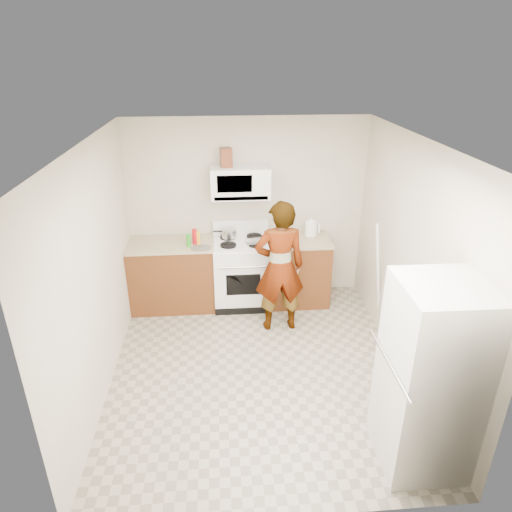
{
  "coord_description": "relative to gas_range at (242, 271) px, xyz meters",
  "views": [
    {
      "loc": [
        -0.36,
        -4.11,
        3.27
      ],
      "look_at": [
        0.02,
        0.55,
        1.13
      ],
      "focal_mm": 32.0,
      "sensor_mm": 36.0,
      "label": 1
    }
  ],
  "objects": [
    {
      "name": "fridge",
      "position": [
        1.39,
        -2.79,
        0.36
      ],
      "size": [
        0.71,
        0.71,
        1.7
      ],
      "primitive_type": "cube",
      "rotation": [
        0.0,
        0.0,
        -0.01
      ],
      "color": "silver",
      "rests_on": "floor"
    },
    {
      "name": "counter_right",
      "position": [
        0.78,
        0.01,
        0.43
      ],
      "size": [
        0.82,
        0.64,
        0.03
      ],
      "primitive_type": "cube",
      "color": "tan",
      "rests_on": "cabinet_right"
    },
    {
      "name": "bottle_green_cap",
      "position": [
        -0.69,
        -0.14,
        0.54
      ],
      "size": [
        0.06,
        0.06,
        0.18
      ],
      "primitive_type": "cylinder",
      "rotation": [
        0.0,
        0.0,
        -0.05
      ],
      "color": "#20991B",
      "rests_on": "counter_left"
    },
    {
      "name": "jug",
      "position": [
        -0.17,
        0.13,
        1.53
      ],
      "size": [
        0.16,
        0.16,
        0.24
      ],
      "primitive_type": "cube",
      "rotation": [
        0.0,
        0.0,
        0.15
      ],
      "color": "#602A17",
      "rests_on": "microwave"
    },
    {
      "name": "floor",
      "position": [
        0.1,
        -1.48,
        -0.49
      ],
      "size": [
        3.6,
        3.6,
        0.0
      ],
      "primitive_type": "plane",
      "color": "gray",
      "rests_on": "ground"
    },
    {
      "name": "kettle",
      "position": [
        0.96,
        0.13,
        0.55
      ],
      "size": [
        0.2,
        0.2,
        0.2
      ],
      "primitive_type": "cylinder",
      "rotation": [
        0.0,
        0.0,
        0.22
      ],
      "color": "white",
      "rests_on": "counter_right"
    },
    {
      "name": "tray",
      "position": [
        0.18,
        -0.1,
        0.47
      ],
      "size": [
        0.27,
        0.19,
        0.05
      ],
      "primitive_type": "cube",
      "rotation": [
        0.0,
        0.0,
        0.14
      ],
      "color": "white",
      "rests_on": "gas_range"
    },
    {
      "name": "bottle_spray",
      "position": [
        -0.61,
        -0.07,
        0.56
      ],
      "size": [
        0.08,
        0.08,
        0.21
      ],
      "primitive_type": "cylinder",
      "rotation": [
        0.0,
        0.0,
        0.41
      ],
      "color": "red",
      "rests_on": "counter_left"
    },
    {
      "name": "right_wall",
      "position": [
        1.69,
        -1.48,
        0.76
      ],
      "size": [
        0.02,
        3.6,
        2.5
      ],
      "primitive_type": "cube",
      "color": "beige",
      "rests_on": "floor"
    },
    {
      "name": "counter_left",
      "position": [
        -0.94,
        0.01,
        0.43
      ],
      "size": [
        1.14,
        0.64,
        0.03
      ],
      "primitive_type": "cube",
      "color": "tan",
      "rests_on": "cabinet_left"
    },
    {
      "name": "broom",
      "position": [
        1.64,
        -0.75,
        0.24
      ],
      "size": [
        0.27,
        0.2,
        1.43
      ],
      "primitive_type": "cylinder",
      "rotation": [
        0.14,
        -0.14,
        -0.2
      ],
      "color": "white",
      "rests_on": "floor"
    },
    {
      "name": "saucepan",
      "position": [
        -0.16,
        0.1,
        0.52
      ],
      "size": [
        0.22,
        0.22,
        0.11
      ],
      "primitive_type": "cylinder",
      "rotation": [
        0.0,
        0.0,
        -0.11
      ],
      "color": "#AEAFB3",
      "rests_on": "gas_range"
    },
    {
      "name": "bottle_hot_sauce",
      "position": [
        -0.57,
        -0.06,
        0.54
      ],
      "size": [
        0.07,
        0.07,
        0.18
      ],
      "primitive_type": "cylinder",
      "rotation": [
        0.0,
        0.0,
        0.25
      ],
      "color": "#FFA71C",
      "rests_on": "counter_left"
    },
    {
      "name": "pot_lid",
      "position": [
        -0.53,
        -0.19,
        0.46
      ],
      "size": [
        0.34,
        0.34,
        0.01
      ],
      "primitive_type": "cylinder",
      "rotation": [
        0.0,
        0.0,
        0.35
      ],
      "color": "white",
      "rests_on": "counter_left"
    },
    {
      "name": "cabinet_left",
      "position": [
        -0.94,
        0.01,
        -0.04
      ],
      "size": [
        1.12,
        0.62,
        0.9
      ],
      "primitive_type": "cube",
      "color": "#632E17",
      "rests_on": "floor"
    },
    {
      "name": "gas_range",
      "position": [
        0.0,
        0.0,
        0.0
      ],
      "size": [
        0.76,
        0.65,
        1.13
      ],
      "color": "white",
      "rests_on": "floor"
    },
    {
      "name": "microwave",
      "position": [
        0.0,
        0.13,
        1.21
      ],
      "size": [
        0.76,
        0.38,
        0.4
      ],
      "primitive_type": "cube",
      "color": "white",
      "rests_on": "back_wall"
    },
    {
      "name": "cabinet_right",
      "position": [
        0.78,
        0.01,
        -0.04
      ],
      "size": [
        0.8,
        0.62,
        0.9
      ],
      "primitive_type": "cube",
      "color": "#632E17",
      "rests_on": "floor"
    },
    {
      "name": "person",
      "position": [
        0.43,
        -0.66,
        0.36
      ],
      "size": [
        0.64,
        0.44,
        1.69
      ],
      "primitive_type": "imported",
      "rotation": [
        0.0,
        0.0,
        3.2
      ],
      "color": "tan",
      "rests_on": "floor"
    },
    {
      "name": "back_wall",
      "position": [
        0.1,
        0.31,
        0.76
      ],
      "size": [
        3.2,
        0.02,
        2.5
      ],
      "primitive_type": "cube",
      "color": "beige",
      "rests_on": "floor"
    }
  ]
}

